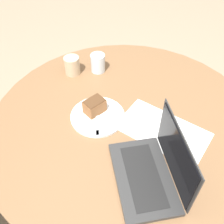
{
  "coord_description": "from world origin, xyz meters",
  "views": [
    {
      "loc": [
        -0.26,
        0.74,
        1.65
      ],
      "look_at": [
        0.06,
        0.02,
        0.82
      ],
      "focal_mm": 42.0,
      "sensor_mm": 36.0,
      "label": 1
    }
  ],
  "objects": [
    {
      "name": "ground_plane",
      "position": [
        0.0,
        0.0,
        0.0
      ],
      "size": [
        12.0,
        12.0,
        0.0
      ],
      "primitive_type": "plane",
      "color": "gray"
    },
    {
      "name": "dining_table",
      "position": [
        0.0,
        0.0,
        0.65
      ],
      "size": [
        1.22,
        1.22,
        0.78
      ],
      "color": "brown",
      "rests_on": "ground_plane"
    },
    {
      "name": "paper_document",
      "position": [
        -0.17,
        0.0,
        0.78
      ],
      "size": [
        0.41,
        0.28,
        0.0
      ],
      "rotation": [
        0.0,
        0.0,
        -0.2
      ],
      "color": "white",
      "rests_on": "dining_table"
    },
    {
      "name": "plate",
      "position": [
        0.12,
        0.04,
        0.79
      ],
      "size": [
        0.24,
        0.24,
        0.01
      ],
      "color": "white",
      "rests_on": "dining_table"
    },
    {
      "name": "cake_slice",
      "position": [
        0.15,
        0.02,
        0.82
      ],
      "size": [
        0.1,
        0.11,
        0.07
      ],
      "rotation": [
        0.0,
        0.0,
        4.29
      ],
      "color": "brown",
      "rests_on": "plate"
    },
    {
      "name": "fork",
      "position": [
        0.1,
        0.09,
        0.79
      ],
      "size": [
        0.1,
        0.16,
        0.0
      ],
      "rotation": [
        0.0,
        0.0,
        8.33
      ],
      "color": "silver",
      "rests_on": "plate"
    },
    {
      "name": "coffee_glass",
      "position": [
        0.39,
        -0.2,
        0.83
      ],
      "size": [
        0.08,
        0.08,
        0.1
      ],
      "color": "#C6AD89",
      "rests_on": "dining_table"
    },
    {
      "name": "water_glass",
      "position": [
        0.27,
        -0.27,
        0.83
      ],
      "size": [
        0.08,
        0.08,
        0.1
      ],
      "color": "silver",
      "rests_on": "dining_table"
    },
    {
      "name": "laptop",
      "position": [
        -0.19,
        0.23,
        0.82
      ],
      "size": [
        0.36,
        0.39,
        0.24
      ],
      "rotation": [
        0.0,
        0.0,
        5.31
      ],
      "color": "#2D2D2D",
      "rests_on": "dining_table"
    }
  ]
}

